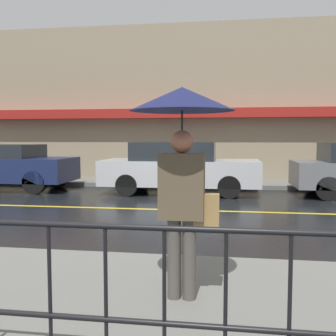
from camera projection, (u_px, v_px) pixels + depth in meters
The scene contains 8 objects.
ground_plane at pixel (143, 209), 9.31m from camera, with size 80.00×80.00×0.00m, color black.
sidewalk_near at pixel (26, 302), 3.86m from camera, with size 28.00×3.12×0.14m.
sidewalk_far at pixel (172, 183), 14.19m from camera, with size 28.00×1.99×0.14m.
lane_marking at pixel (143, 209), 9.31m from camera, with size 25.20×0.12×0.01m.
building_storefront at pixel (176, 104), 15.07m from camera, with size 28.00×0.85×6.00m.
pedestrian at pixel (183, 135), 3.68m from camera, with size 0.98×0.98×2.02m.
car_navy at pixel (9, 166), 12.75m from camera, with size 4.11×1.86×1.47m.
car_silver at pixel (179, 167), 11.93m from camera, with size 4.72×1.87×1.56m.
Camera 1 is at (1.94, -9.02, 1.69)m, focal length 42.00 mm.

